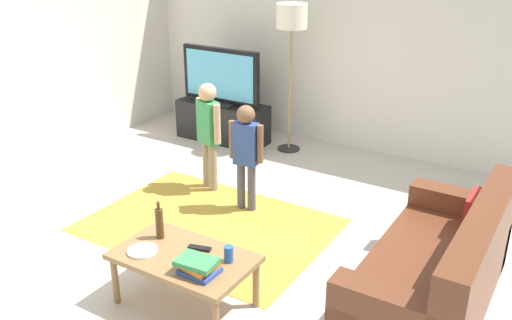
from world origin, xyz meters
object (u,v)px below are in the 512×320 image
floor_lamp (292,24)px  tv (221,77)px  tv_stand (223,122)px  book_stack (198,266)px  bottle (160,223)px  tv_remote (199,248)px  coffee_table (184,261)px  child_center (246,148)px  couch (442,276)px  child_near_tv (209,127)px  plate (142,251)px  soda_can (229,254)px

floor_lamp → tv: bearing=-169.1°
tv_stand → book_stack: bearing=-57.5°
bottle → tv_remote: bearing=3.3°
tv → coffee_table: (1.76, -2.97, -0.48)m
child_center → book_stack: bearing=-67.7°
tv_stand → book_stack: 3.70m
coffee_table → book_stack: (0.22, -0.12, 0.10)m
couch → child_near_tv: size_ratio=1.57×
bottle → plate: bottle is taller
tv → child_center: 1.98m
tv → plate: 3.46m
coffee_table → child_center: bearing=106.4°
tv → plate: (1.48, -3.09, -0.42)m
couch → book_stack: bearing=-143.1°
tv_stand → soda_can: soda_can is taller
floor_lamp → coffee_table: 3.47m
bottle → tv: bearing=117.0°
child_center → book_stack: 1.77m
floor_lamp → book_stack: (1.09, -3.26, -1.07)m
child_center → coffee_table: (0.45, -1.52, -0.27)m
book_stack → tv_remote: bearing=126.2°
tv → floor_lamp: 1.15m
book_stack → bottle: (-0.52, 0.22, 0.07)m
coffee_table → child_near_tv: bearing=121.0°
tv → child_center: (1.32, -1.46, -0.21)m
coffee_table → book_stack: 0.27m
floor_lamp → child_center: (0.42, -1.63, -0.91)m
plate → child_near_tv: bearing=112.3°
couch → soda_can: couch is taller
child_center → bottle: child_center is taller
tv → child_center: bearing=-47.9°
couch → bottle: (-1.89, -0.81, 0.26)m
child_near_tv → book_stack: 2.23m
child_near_tv → child_center: (0.58, -0.20, -0.05)m
bottle → tv_remote: (0.35, 0.02, -0.11)m
tv → child_near_tv: (0.73, -1.26, -0.16)m
coffee_table → tv_remote: (0.05, 0.12, 0.06)m
tv_stand → child_near_tv: size_ratio=1.05×
tv_stand → plate: size_ratio=5.45×
floor_lamp → child_center: floor_lamp is taller
bottle → book_stack: bearing=-22.5°
floor_lamp → soda_can: size_ratio=14.83×
tv_stand → coffee_table: 3.48m
couch → tv: bearing=148.3°
tv → bottle: (1.46, -2.87, -0.30)m
child_near_tv → soda_can: 2.12m
floor_lamp → bottle: (0.57, -3.05, -1.00)m
tv → plate: bearing=-64.4°
couch → tv_remote: size_ratio=10.59×
child_center → soda_can: size_ratio=8.85×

